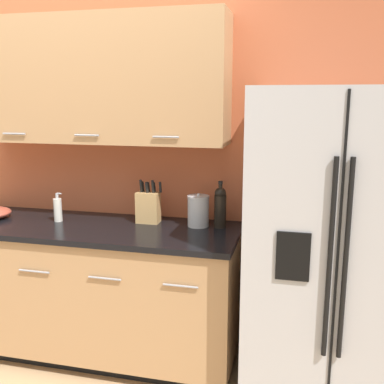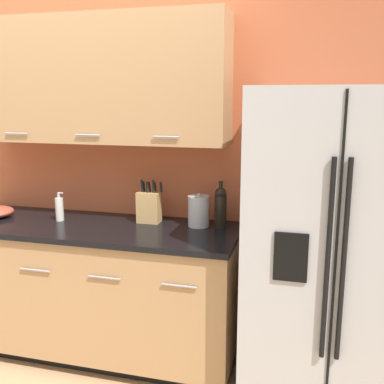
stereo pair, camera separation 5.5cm
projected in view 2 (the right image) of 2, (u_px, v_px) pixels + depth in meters
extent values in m
cube|color=#BC5B38|center=(84.00, 157.00, 3.20)|extent=(10.00, 0.05, 2.60)
cube|color=tan|center=(98.00, 80.00, 2.86)|extent=(1.69, 0.32, 0.79)
cylinder|color=#99999E|center=(16.00, 133.00, 2.89)|extent=(0.16, 0.01, 0.01)
cylinder|color=#99999E|center=(88.00, 135.00, 2.76)|extent=(0.16, 0.01, 0.01)
cylinder|color=#99999E|center=(166.00, 137.00, 2.64)|extent=(0.16, 0.01, 0.01)
cube|color=black|center=(101.00, 343.00, 3.11)|extent=(1.83, 0.54, 0.09)
cube|color=tan|center=(96.00, 286.00, 2.98)|extent=(1.87, 0.62, 0.79)
cube|color=black|center=(92.00, 228.00, 2.89)|extent=(1.90, 0.64, 0.03)
cylinder|color=#99999E|center=(35.00, 270.00, 2.69)|extent=(0.20, 0.01, 0.01)
cylinder|color=#99999E|center=(104.00, 278.00, 2.58)|extent=(0.20, 0.01, 0.01)
cylinder|color=#99999E|center=(179.00, 286.00, 2.47)|extent=(0.20, 0.01, 0.01)
cube|color=#B2B2B5|center=(331.00, 252.00, 2.46)|extent=(0.90, 0.77, 1.77)
cube|color=black|center=(334.00, 279.00, 2.09)|extent=(0.01, 0.01, 1.73)
cylinder|color=black|center=(328.00, 261.00, 2.07)|extent=(0.02, 0.02, 0.97)
cylinder|color=black|center=(344.00, 263.00, 2.05)|extent=(0.02, 0.02, 0.97)
cube|color=black|center=(291.00, 257.00, 2.12)|extent=(0.16, 0.01, 0.24)
cube|color=tan|center=(149.00, 207.00, 2.92)|extent=(0.15, 0.09, 0.20)
cylinder|color=black|center=(143.00, 186.00, 2.92)|extent=(0.02, 0.03, 0.07)
cylinder|color=black|center=(142.00, 186.00, 2.89)|extent=(0.02, 0.03, 0.09)
cylinder|color=black|center=(149.00, 187.00, 2.91)|extent=(0.02, 0.03, 0.07)
cylinder|color=black|center=(148.00, 187.00, 2.88)|extent=(0.02, 0.04, 0.07)
cylinder|color=black|center=(155.00, 187.00, 2.90)|extent=(0.01, 0.03, 0.07)
cylinder|color=black|center=(154.00, 187.00, 2.87)|extent=(0.02, 0.03, 0.09)
cylinder|color=black|center=(161.00, 187.00, 2.89)|extent=(0.02, 0.03, 0.07)
cylinder|color=black|center=(221.00, 211.00, 2.81)|extent=(0.08, 0.08, 0.21)
sphere|color=black|center=(221.00, 193.00, 2.78)|extent=(0.07, 0.07, 0.07)
cylinder|color=black|center=(221.00, 190.00, 2.78)|extent=(0.02, 0.02, 0.07)
cylinder|color=black|center=(221.00, 183.00, 2.77)|extent=(0.03, 0.03, 0.02)
cylinder|color=silver|center=(59.00, 209.00, 2.97)|extent=(0.05, 0.05, 0.15)
cylinder|color=#B2B2B5|center=(59.00, 195.00, 2.95)|extent=(0.02, 0.02, 0.04)
cylinder|color=#B2B2B5|center=(61.00, 193.00, 2.95)|extent=(0.03, 0.01, 0.01)
cylinder|color=#B7B7BA|center=(199.00, 212.00, 2.84)|extent=(0.14, 0.14, 0.19)
cylinder|color=#B7B7BA|center=(199.00, 197.00, 2.82)|extent=(0.14, 0.14, 0.01)
sphere|color=#B7B7BA|center=(199.00, 195.00, 2.82)|extent=(0.02, 0.02, 0.02)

